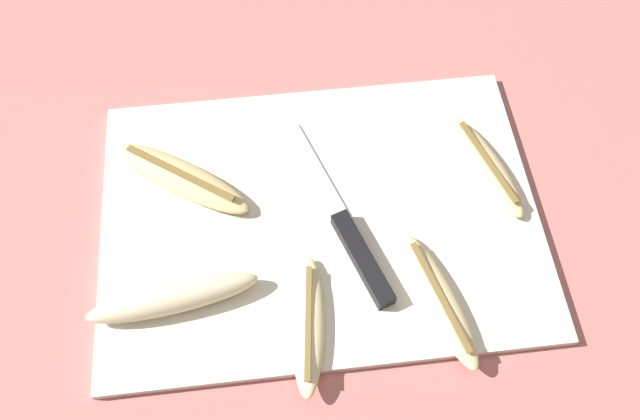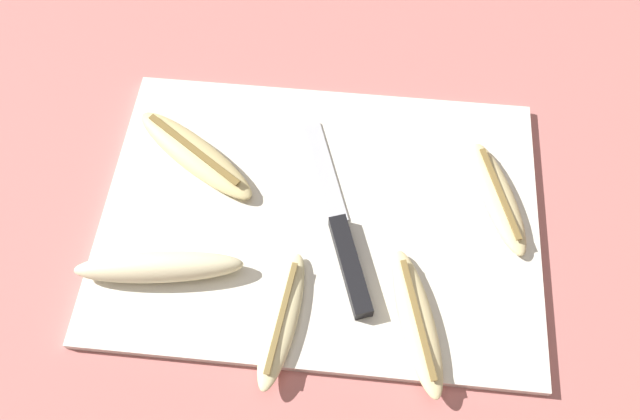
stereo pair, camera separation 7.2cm
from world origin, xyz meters
name	(u,v)px [view 1 (the left image)]	position (x,y,z in m)	size (l,w,h in m)	color
ground_plane	(320,219)	(0.00, 0.00, 0.00)	(4.00, 4.00, 0.00)	#B76B66
cutting_board	(320,216)	(0.00, 0.00, 0.01)	(0.51, 0.36, 0.01)	silver
knife	(352,241)	(0.03, -0.04, 0.02)	(0.11, 0.25, 0.02)	black
banana_spotted_left	(182,178)	(-0.16, 0.06, 0.02)	(0.18, 0.14, 0.02)	#DBC684
banana_pale_long	(173,298)	(-0.17, -0.09, 0.03)	(0.19, 0.06, 0.03)	beige
banana_ripe_center	(439,299)	(0.11, -0.12, 0.02)	(0.08, 0.17, 0.02)	beige
banana_soft_right	(308,324)	(-0.03, -0.13, 0.02)	(0.05, 0.16, 0.02)	beige
banana_mellow_near	(486,166)	(0.20, 0.04, 0.02)	(0.08, 0.16, 0.02)	beige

